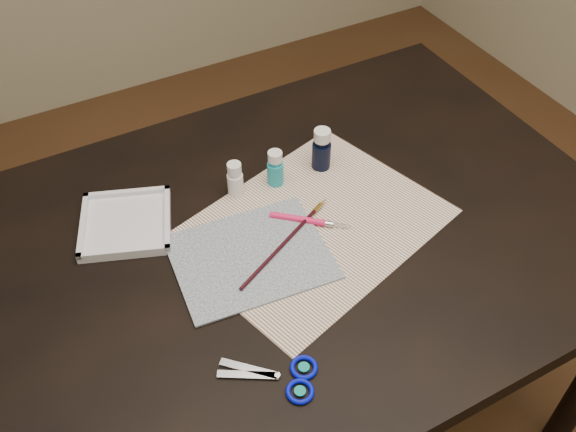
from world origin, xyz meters
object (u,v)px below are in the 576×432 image
paper (313,226)px  paint_bottle_white (235,179)px  paint_bottle_cyan (275,168)px  canvas (251,256)px  paint_bottle_navy (322,149)px  scissors (267,378)px  palette_tray (126,223)px

paper → paint_bottle_white: bearing=121.0°
paint_bottle_white → paint_bottle_cyan: (0.09, -0.01, 0.00)m
canvas → paint_bottle_navy: (0.24, 0.16, 0.04)m
canvas → scissors: bearing=-110.2°
paint_bottle_navy → palette_tray: (-0.42, 0.03, -0.04)m
canvas → palette_tray: bearing=133.4°
paint_bottle_navy → paper: bearing=-125.5°
paper → scissors: 0.35m
paint_bottle_cyan → scissors: (-0.22, -0.40, -0.04)m
paper → palette_tray: size_ratio=2.82×
scissors → paper: bearing=-101.4°
canvas → paint_bottle_white: (0.05, 0.17, 0.04)m
paint_bottle_white → paint_bottle_navy: bearing=-2.8°
palette_tray → paint_bottle_white: bearing=-4.2°
paper → paint_bottle_cyan: paint_bottle_cyan is taller
paper → paint_bottle_white: (-0.09, 0.15, 0.04)m
paint_bottle_cyan → paint_bottle_navy: (0.11, -0.00, 0.01)m
paint_bottle_white → scissors: size_ratio=0.45×
paint_bottle_white → paper: bearing=-59.0°
paint_bottle_cyan → palette_tray: size_ratio=0.48×
paint_bottle_cyan → paint_bottle_navy: size_ratio=0.85×
paint_bottle_cyan → palette_tray: paint_bottle_cyan is taller
canvas → paint_bottle_white: size_ratio=3.55×
paper → canvas: size_ratio=1.71×
canvas → paint_bottle_cyan: size_ratio=3.43×
canvas → paint_bottle_navy: size_ratio=2.91×
canvas → scissors: scissors is taller
canvas → palette_tray: palette_tray is taller
paint_bottle_white → canvas: bearing=-106.3°
paint_bottle_cyan → canvas: bearing=-130.2°
paint_bottle_cyan → paper: bearing=-87.4°
paper → paint_bottle_white: paint_bottle_white is taller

